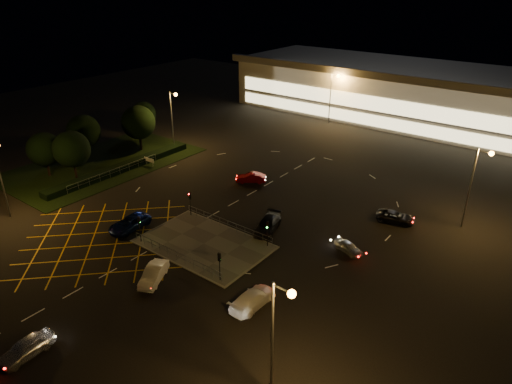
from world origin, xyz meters
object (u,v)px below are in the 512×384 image
Objects in this scene: car_circ_red at (251,178)px; signal_se at (219,261)px; car_left_blue at (129,223)px; signal_ne at (268,228)px; car_near_silver at (26,348)px; car_far_dkgrey at (268,224)px; car_approach_white at (253,299)px; car_east_grey at (396,217)px; signal_sw at (139,224)px; car_queue_white at (154,274)px; car_right_silver at (348,247)px; signal_nw at (190,199)px.

signal_se is at bearing -3.68° from car_circ_red.
signal_se reaches higher than car_left_blue.
signal_ne reaches higher than car_near_silver.
car_near_silver is 0.83× the size of car_far_dkgrey.
signal_ne is at bearing -60.64° from car_approach_white.
car_east_grey is at bearing -112.28° from signal_se.
car_queue_white is at bearing 149.64° from signal_sw.
car_right_silver is (9.81, 1.54, -0.17)m from car_far_dkgrey.
car_far_dkgrey is at bearing 51.73° from car_queue_white.
car_left_blue is at bearing 118.59° from car_east_grey.
car_far_dkgrey is at bearing -131.79° from signal_sw.
car_near_silver is at bearing 147.16° from car_east_grey.
signal_nw is 0.59× the size of car_left_blue.
car_near_silver is at bearing -113.78° from car_far_dkgrey.
signal_ne is 13.14m from car_queue_white.
signal_se reaches higher than car_right_silver.
car_far_dkgrey is at bearing 122.96° from car_east_grey.
signal_sw is 14.83m from car_far_dkgrey.
car_circ_red is (-20.00, 8.25, 0.11)m from car_right_silver.
car_far_dkgrey reaches higher than car_circ_red.
signal_se is at bearing -33.65° from signal_nw.
car_circ_red is 0.83× the size of car_approach_white.
car_near_silver is at bearing 173.53° from car_right_silver.
car_approach_white is at bearing -27.98° from signal_nw.
car_right_silver is at bearing 13.04° from signal_nw.
signal_sw is 20.86m from car_circ_red.
car_east_grey is (9.13, 14.29, -1.72)m from signal_ne.
signal_se is 0.71× the size of car_near_silver.
car_near_silver is 19.02m from car_approach_white.
signal_nw is 1.00× the size of signal_ne.
car_east_grey is (21.13, 22.28, -1.72)m from signal_sw.
car_left_blue is 32.43m from car_east_grey.
signal_ne is at bearing -90.00° from signal_se.
car_right_silver is (23.14, 11.35, -0.14)m from car_left_blue.
car_far_dkgrey is 9.94m from car_right_silver.
car_far_dkgrey is at bearing 116.99° from car_right_silver.
signal_se is 24.24m from car_circ_red.
signal_sw is 4.03m from car_left_blue.
signal_se is 15.63m from car_left_blue.
car_right_silver is (19.64, 4.55, -1.76)m from signal_nw.
car_left_blue is 1.24× the size of car_circ_red.
car_approach_white is (7.01, -11.95, -0.02)m from car_far_dkgrey.
car_far_dkgrey is (9.83, 3.01, -1.59)m from signal_nw.
signal_nw is 13.76m from car_queue_white.
signal_se is at bearing 145.72° from car_east_grey.
signal_se is at bearing 68.47° from car_near_silver.
car_left_blue is 1.15× the size of car_east_grey.
car_east_grey is at bearing 59.56° from car_circ_red.
signal_sw is at bearing -146.35° from signal_ne.
car_east_grey is at bearing 57.43° from signal_ne.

